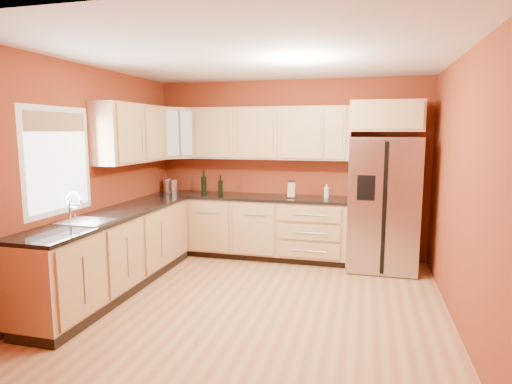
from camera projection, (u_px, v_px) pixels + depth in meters
floor at (255, 304)px, 4.63m from camera, size 4.00×4.00×0.00m
ceiling at (255, 56)px, 4.27m from camera, size 4.00×4.00×0.00m
wall_back at (289, 169)px, 6.37m from camera, size 4.00×0.04×2.60m
wall_front at (170, 225)px, 2.53m from camera, size 4.00×0.04×2.60m
wall_left at (88, 179)px, 4.95m from camera, size 0.04×4.00×2.60m
wall_right at (464, 192)px, 3.96m from camera, size 0.04×4.00×2.60m
base_cabinets_back at (248, 227)px, 6.34m from camera, size 2.90×0.60×0.88m
base_cabinets_left at (114, 253)px, 4.99m from camera, size 0.60×2.80×0.88m
countertop_back at (248, 197)px, 6.26m from camera, size 2.90×0.62×0.04m
countertop_left at (113, 215)px, 4.93m from camera, size 0.62×2.80×0.04m
upper_cabinets_back at (270, 133)px, 6.20m from camera, size 2.30×0.33×0.75m
upper_cabinets_left at (132, 133)px, 5.53m from camera, size 0.33×1.35×0.75m
corner_upper_cabinet at (175, 133)px, 6.39m from camera, size 0.67×0.67×0.75m
over_fridge_cabinet at (386, 116)px, 5.64m from camera, size 0.92×0.60×0.40m
refrigerator at (383, 204)px, 5.73m from camera, size 0.90×0.75×1.78m
window at (58, 161)px, 4.43m from camera, size 0.03×0.90×1.00m
sink_faucet at (85, 208)px, 4.42m from camera, size 0.50×0.42×0.30m
canister_left at (174, 186)px, 6.54m from camera, size 0.15×0.15×0.20m
canister_right at (168, 185)px, 6.61m from camera, size 0.17×0.17×0.21m
wine_bottle_a at (221, 185)px, 6.29m from camera, size 0.08×0.08×0.30m
wine_bottle_b at (204, 182)px, 6.41m from camera, size 0.11×0.11×0.36m
knife_block at (292, 190)px, 6.07m from camera, size 0.11×0.10×0.21m
soap_dispenser at (326, 191)px, 6.02m from camera, size 0.08×0.08×0.19m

